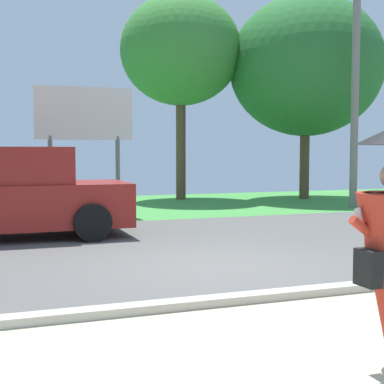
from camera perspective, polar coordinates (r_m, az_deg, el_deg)
ground_plane at (r=11.57m, az=-2.78°, el=-5.01°), size 40.00×22.00×0.20m
pickup_truck at (r=12.13m, az=-18.73°, el=-0.43°), size 5.20×2.28×1.88m
utility_pole at (r=18.74m, az=16.24°, el=10.85°), size 1.80×0.24×7.70m
roadside_billboard at (r=15.37m, az=-10.88°, el=6.90°), size 2.60×0.12×3.50m
tree_center_back at (r=21.82m, az=11.47°, el=12.38°), size 5.70×5.70×7.54m
tree_right_mid at (r=21.22m, az=-1.16°, el=14.13°), size 4.43×4.43×7.50m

